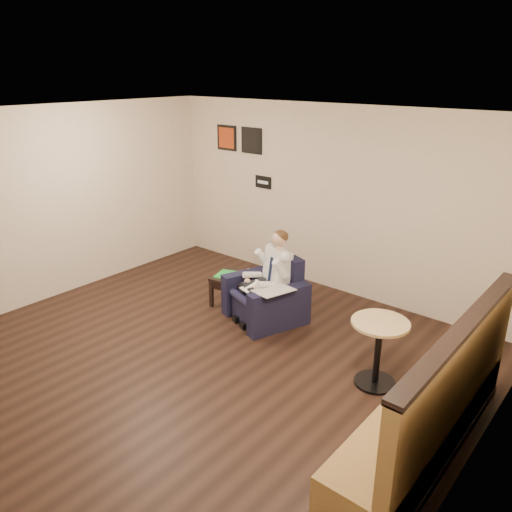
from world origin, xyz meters
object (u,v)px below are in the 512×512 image
Objects in this scene: armchair at (265,290)px; smartphone at (243,272)px; green_folder at (232,275)px; side_table at (235,290)px; seated_man at (258,280)px; coffee_mug at (249,272)px; banquette at (426,386)px; cafe_table at (378,353)px.

armchair is 6.43× the size of smartphone.
armchair is 2.00× the size of green_folder.
armchair is at bearing -6.14° from side_table.
seated_man is at bearing -90.00° from armchair.
green_folder is at bearing -136.88° from coffee_mug.
banquette is at bearing -21.21° from smartphone.
green_folder is at bearing 169.84° from cafe_table.
armchair is at bearing -20.63° from smartphone.
banquette reaches higher than seated_man.
seated_man is 2.17× the size of side_table.
seated_man is 0.71m from side_table.
armchair is at bearing -3.74° from green_folder.
armchair is 0.52m from coffee_mug.
coffee_mug is at bearing 43.12° from green_folder.
armchair is 9.47× the size of coffee_mug.
coffee_mug is at bearing -7.10° from smartphone.
seated_man is 2.65× the size of green_folder.
green_folder is at bearing -136.88° from side_table.
armchair is 1.17× the size of cafe_table.
green_folder is 4.74× the size of coffee_mug.
seated_man is at bearing -13.72° from green_folder.
coffee_mug is 0.12× the size of cafe_table.
green_folder is 0.26m from coffee_mug.
coffee_mug is at bearing 43.12° from side_table.
smartphone is at bearing 82.07° from side_table.
green_folder is at bearing -163.71° from armchair.
side_table is 0.35m from coffee_mug.
armchair is 0.64m from smartphone.
banquette is at bearing -22.35° from coffee_mug.
seated_man is at bearing -30.60° from smartphone.
cafe_table is at bearing -14.92° from coffee_mug.
smartphone is 3.51m from banquette.
banquette is 1.05m from cafe_table.
coffee_mug is at bearing 163.04° from seated_man.
banquette is (3.28, -1.14, 0.45)m from side_table.
coffee_mug is at bearing 165.08° from cafe_table.
cafe_table is at bearing -13.96° from smartphone.
banquette reaches higher than armchair.
seated_man reaches higher than green_folder.
cafe_table is (-0.77, 0.66, -0.29)m from banquette.
coffee_mug reaches higher than smartphone.
green_folder is at bearing -103.96° from smartphone.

